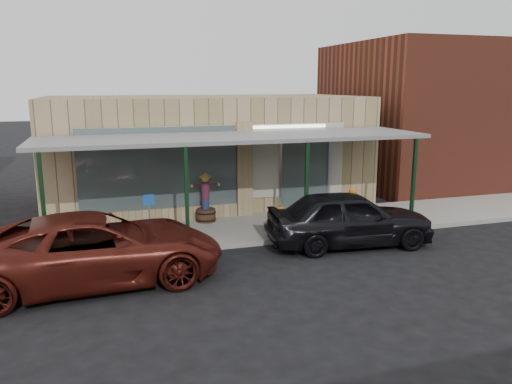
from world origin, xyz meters
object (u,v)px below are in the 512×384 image
object	(u,v)px
barrel_pumpkin	(280,220)
parked_sedan	(349,218)
handicap_sign	(149,213)
barrel_scarecrow	(206,205)
car_maroon	(96,249)

from	to	relation	value
barrel_pumpkin	parked_sedan	world-z (taller)	parked_sedan
handicap_sign	barrel_scarecrow	bearing A→B (deg)	34.75
barrel_scarecrow	barrel_pumpkin	bearing A→B (deg)	-45.78
barrel_scarecrow	parked_sedan	distance (m)	4.88
barrel_scarecrow	barrel_pumpkin	distance (m)	2.62
barrel_scarecrow	handicap_sign	distance (m)	2.92
barrel_scarecrow	handicap_sign	world-z (taller)	barrel_scarecrow
handicap_sign	car_maroon	size ratio (longest dim) A/B	0.25
car_maroon	barrel_pumpkin	bearing A→B (deg)	-69.77
parked_sedan	barrel_scarecrow	bearing A→B (deg)	53.14
handicap_sign	parked_sedan	world-z (taller)	parked_sedan
barrel_pumpkin	car_maroon	bearing A→B (deg)	-156.21
barrel_pumpkin	handicap_sign	size ratio (longest dim) A/B	0.53
car_maroon	barrel_scarecrow	bearing A→B (deg)	-44.36
handicap_sign	car_maroon	distance (m)	2.45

